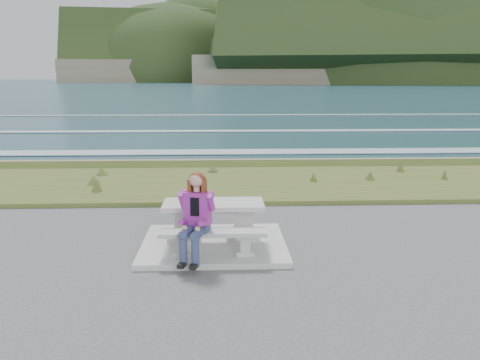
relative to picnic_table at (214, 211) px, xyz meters
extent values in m
cube|color=#ADADA8|center=(0.00, 0.00, -0.63)|extent=(2.60, 2.10, 0.10)
cube|color=#ADADA8|center=(-0.54, 0.00, -0.54)|extent=(0.62, 0.12, 0.08)
cube|color=#ADADA8|center=(-0.54, 0.00, -0.25)|extent=(0.34, 0.09, 0.51)
cube|color=#ADADA8|center=(-0.54, 0.00, 0.05)|extent=(0.62, 0.12, 0.08)
cube|color=#ADADA8|center=(0.54, 0.00, -0.54)|extent=(0.62, 0.12, 0.08)
cube|color=#ADADA8|center=(0.54, 0.00, -0.25)|extent=(0.34, 0.09, 0.51)
cube|color=#ADADA8|center=(0.54, 0.00, 0.05)|extent=(0.62, 0.12, 0.08)
cube|color=#ADADA8|center=(0.00, 0.00, 0.13)|extent=(1.80, 0.75, 0.08)
cube|color=#ADADA8|center=(-0.54, -0.70, -0.54)|extent=(0.30, 0.12, 0.08)
cube|color=#ADADA8|center=(-0.54, -0.70, -0.39)|extent=(0.17, 0.09, 0.22)
cube|color=#ADADA8|center=(-0.54, -0.70, -0.24)|extent=(0.30, 0.12, 0.08)
cube|color=#ADADA8|center=(0.54, -0.70, -0.54)|extent=(0.30, 0.12, 0.08)
cube|color=#ADADA8|center=(0.54, -0.70, -0.39)|extent=(0.17, 0.09, 0.22)
cube|color=#ADADA8|center=(0.54, -0.70, -0.24)|extent=(0.30, 0.12, 0.08)
cube|color=#ADADA8|center=(0.00, -0.70, -0.17)|extent=(1.80, 0.35, 0.07)
cube|color=#ADADA8|center=(-0.54, 0.70, -0.54)|extent=(0.30, 0.12, 0.08)
cube|color=#ADADA8|center=(-0.54, 0.70, -0.39)|extent=(0.17, 0.09, 0.22)
cube|color=#ADADA8|center=(-0.54, 0.70, -0.24)|extent=(0.30, 0.12, 0.08)
cube|color=#ADADA8|center=(0.54, 0.70, -0.54)|extent=(0.30, 0.12, 0.08)
cube|color=#ADADA8|center=(0.54, 0.70, -0.39)|extent=(0.17, 0.09, 0.22)
cube|color=#ADADA8|center=(0.54, 0.70, -0.24)|extent=(0.30, 0.12, 0.08)
cube|color=#ADADA8|center=(0.00, 0.70, -0.17)|extent=(1.80, 0.35, 0.07)
cube|color=#2B4A1C|center=(0.00, 5.00, -0.68)|extent=(160.00, 4.50, 0.22)
cube|color=#67604D|center=(0.00, 7.90, -0.68)|extent=(160.00, 0.80, 2.20)
plane|color=#1C4352|center=(0.00, 430.00, -2.48)|extent=(1600.00, 1600.00, 0.00)
cube|color=silver|center=(0.00, 14.00, -2.42)|extent=(220.00, 3.00, 0.06)
cube|color=silver|center=(0.00, 22.00, -2.42)|extent=(220.00, 2.00, 0.06)
cube|color=silver|center=(0.00, 34.00, -2.42)|extent=(220.00, 1.40, 0.06)
cube|color=silver|center=(0.00, 52.00, -2.42)|extent=(220.00, 1.00, 0.06)
cube|color=#67604D|center=(130.00, 330.00, 6.52)|extent=(296.14, 193.70, 18.00)
ellipsoid|color=#193216|center=(130.00, 330.00, 9.52)|extent=(311.77, 210.10, 178.69)
cube|color=#67604D|center=(-40.00, 440.00, 6.52)|extent=(201.55, 149.04, 18.00)
ellipsoid|color=#193216|center=(-40.00, 440.00, 9.52)|extent=(211.86, 162.91, 115.63)
cube|color=navy|center=(-0.32, -0.91, -0.30)|extent=(0.57, 0.80, 0.57)
cube|color=purple|center=(-0.25, -0.68, 0.26)|extent=(0.47, 0.35, 0.54)
sphere|color=tan|center=(-0.26, -0.70, 0.73)|extent=(0.23, 0.23, 0.23)
sphere|color=#571F14|center=(-0.25, -0.68, 0.74)|extent=(0.25, 0.25, 0.25)
camera|label=1|loc=(0.16, -8.11, 2.37)|focal=35.00mm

